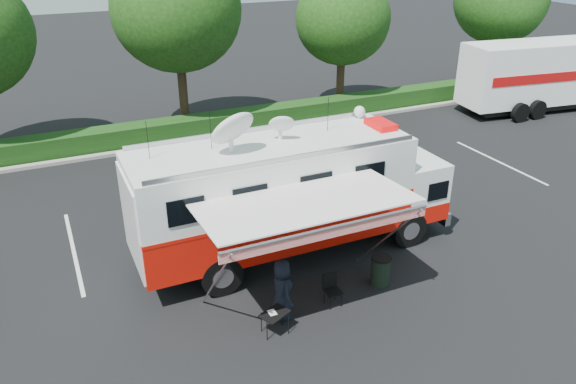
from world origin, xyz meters
name	(u,v)px	position (x,y,z in m)	size (l,w,h in m)	color
ground_plane	(294,251)	(0.00, 0.00, 0.00)	(120.00, 120.00, 0.00)	black
back_border	(202,29)	(1.14, 12.90, 5.00)	(60.00, 6.14, 8.87)	#9E998E
stall_lines	(247,215)	(-0.50, 3.00, 0.00)	(24.12, 5.50, 0.01)	silver
command_truck	(292,194)	(-0.09, 0.00, 2.07)	(10.09, 2.78, 4.85)	black
awning	(308,208)	(-0.99, -2.88, 3.12)	(5.51, 2.83, 3.32)	silver
person	(282,316)	(-1.74, -2.90, 0.00)	(0.85, 0.55, 1.74)	black
folding_table	(275,315)	(-2.18, -3.42, 0.57)	(0.87, 0.77, 0.62)	black
folding_chair	(331,287)	(-0.25, -2.90, 0.54)	(0.46, 0.48, 0.91)	black
trash_bin	(380,270)	(1.49, -2.69, 0.46)	(0.61, 0.61, 0.91)	black
semi_trailer	(564,72)	(20.62, 7.97, 2.01)	(12.56, 4.16, 3.80)	white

